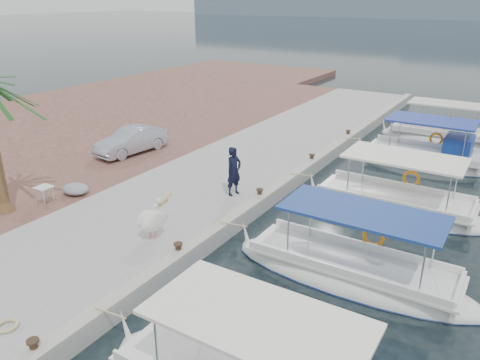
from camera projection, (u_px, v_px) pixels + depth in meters
name	position (u px, v px, depth m)	size (l,w,h in m)	color
ground	(247.00, 225.00, 16.97)	(400.00, 400.00, 0.00)	black
concrete_quay	(247.00, 165.00, 22.30)	(6.00, 40.00, 0.50)	gray
quay_curb	(301.00, 169.00, 20.83)	(0.44, 40.00, 0.12)	#A8A495
cobblestone_strip	(166.00, 148.00, 24.75)	(4.00, 40.00, 0.50)	brown
land_backing	(45.00, 123.00, 29.64)	(16.00, 60.00, 0.48)	brown
fishing_caique_b	(350.00, 275.00, 13.74)	(7.48, 2.20, 2.83)	white
fishing_caique_c	(394.00, 207.00, 18.12)	(7.15, 2.50, 2.83)	white
fishing_caique_d	(425.00, 160.00, 23.20)	(6.68, 2.53, 2.83)	white
fishing_caique_e	(438.00, 139.00, 26.77)	(6.60, 2.21, 2.83)	white
mooring_bollards	(260.00, 192.00, 18.07)	(0.28, 20.28, 0.33)	black
pelican	(153.00, 219.00, 14.88)	(0.65, 1.61, 1.24)	tan
fisherman	(234.00, 171.00, 18.03)	(0.70, 0.46, 1.93)	black
parked_car	(132.00, 141.00, 23.04)	(1.32, 3.79, 1.25)	#A7ADBF
tarp_bundle	(76.00, 189.00, 18.36)	(1.10, 0.90, 0.40)	gray
folding_table	(44.00, 192.00, 17.26)	(0.55, 0.55, 0.73)	silver
rope_coil	(7.00, 325.00, 10.98)	(0.54, 0.54, 0.10)	#C6B284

